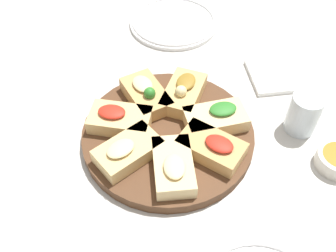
{
  "coord_description": "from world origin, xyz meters",
  "views": [
    {
      "loc": [
        -0.49,
        0.1,
        0.62
      ],
      "look_at": [
        0.0,
        0.0,
        0.04
      ],
      "focal_mm": 42.0,
      "sensor_mm": 36.0,
      "label": 1
    }
  ],
  "objects": [
    {
      "name": "focaccia_slice_1",
      "position": [
        0.08,
        -0.05,
        0.04
      ],
      "size": [
        0.14,
        0.12,
        0.05
      ],
      "color": "tan",
      "rests_on": "serving_board"
    },
    {
      "name": "focaccia_slice_4",
      "position": [
        -0.05,
        0.09,
        0.04
      ],
      "size": [
        0.12,
        0.14,
        0.04
      ],
      "color": "#DBB775",
      "rests_on": "serving_board"
    },
    {
      "name": "napkin_stack",
      "position": [
        0.13,
        -0.27,
        0.01
      ],
      "size": [
        0.12,
        0.11,
        0.01
      ],
      "primitive_type": "cube",
      "rotation": [
        0.0,
        0.0,
        -0.05
      ],
      "color": "white",
      "rests_on": "ground_plane"
    },
    {
      "name": "focaccia_slice_2",
      "position": [
        0.09,
        0.03,
        0.04
      ],
      "size": [
        0.14,
        0.1,
        0.05
      ],
      "color": "tan",
      "rests_on": "serving_board"
    },
    {
      "name": "serving_board",
      "position": [
        0.0,
        0.0,
        0.01
      ],
      "size": [
        0.34,
        0.34,
        0.02
      ],
      "primitive_type": "cylinder",
      "color": "#51331E",
      "rests_on": "ground_plane"
    },
    {
      "name": "focaccia_slice_6",
      "position": [
        -0.07,
        -0.07,
        0.04
      ],
      "size": [
        0.13,
        0.13,
        0.04
      ],
      "color": "tan",
      "rests_on": "serving_board"
    },
    {
      "name": "ground_plane",
      "position": [
        0.0,
        0.0,
        0.0
      ],
      "size": [
        3.0,
        3.0,
        0.0
      ],
      "primitive_type": "plane",
      "color": "beige"
    },
    {
      "name": "focaccia_slice_3",
      "position": [
        0.03,
        0.09,
        0.04
      ],
      "size": [
        0.11,
        0.14,
        0.04
      ],
      "color": "#DBB775",
      "rests_on": "serving_board"
    },
    {
      "name": "focaccia_slice_5",
      "position": [
        -0.1,
        0.01,
        0.04
      ],
      "size": [
        0.13,
        0.08,
        0.04
      ],
      "color": "#E5C689",
      "rests_on": "serving_board"
    },
    {
      "name": "plate_right",
      "position": [
        0.38,
        -0.09,
        0.01
      ],
      "size": [
        0.23,
        0.23,
        0.02
      ],
      "color": "white",
      "rests_on": "ground_plane"
    },
    {
      "name": "water_glass",
      "position": [
        -0.02,
        -0.27,
        0.04
      ],
      "size": [
        0.06,
        0.06,
        0.09
      ],
      "primitive_type": "cylinder",
      "color": "silver",
      "rests_on": "ground_plane"
    },
    {
      "name": "focaccia_slice_0",
      "position": [
        0.0,
        -0.1,
        0.04
      ],
      "size": [
        0.08,
        0.12,
        0.04
      ],
      "color": "#E5C689",
      "rests_on": "serving_board"
    }
  ]
}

